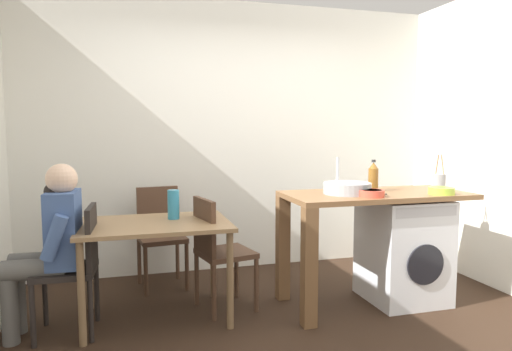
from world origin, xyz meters
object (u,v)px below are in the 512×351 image
(chair_spare_by_wall, at_px, (160,230))
(utensil_crock, at_px, (439,181))
(chair_opposite, at_px, (217,247))
(bottle_tall_green, at_px, (373,177))
(dining_table, at_px, (155,235))
(mixing_bowl, at_px, (371,193))
(seated_person, at_px, (51,240))
(chair_person_seat, at_px, (77,262))
(vase, at_px, (173,204))
(colander, at_px, (442,190))
(washing_machine, at_px, (403,249))

(chair_spare_by_wall, distance_m, utensil_crock, 2.51)
(chair_opposite, height_order, bottle_tall_green, bottle_tall_green)
(chair_opposite, xyz_separation_m, chair_spare_by_wall, (-0.39, 0.74, 0.00))
(dining_table, relative_size, mixing_bowl, 5.61)
(seated_person, height_order, utensil_crock, utensil_crock)
(chair_person_seat, height_order, vase, vase)
(chair_spare_by_wall, xyz_separation_m, colander, (2.12, -1.16, 0.44))
(washing_machine, bearing_deg, seated_person, 178.53)
(washing_machine, distance_m, vase, 1.93)
(washing_machine, bearing_deg, mixing_bowl, -154.92)
(washing_machine, bearing_deg, chair_opposite, 172.63)
(washing_machine, bearing_deg, utensil_crock, 8.10)
(chair_opposite, distance_m, vase, 0.48)
(chair_spare_by_wall, bearing_deg, vase, 87.94)
(colander, bearing_deg, chair_person_seat, 174.21)
(chair_spare_by_wall, bearing_deg, chair_opposite, 110.50)
(dining_table, xyz_separation_m, bottle_tall_green, (1.78, -0.07, 0.39))
(mixing_bowl, relative_size, utensil_crock, 0.65)
(vase, bearing_deg, chair_opposite, -11.40)
(chair_opposite, bearing_deg, bottle_tall_green, 72.92)
(seated_person, relative_size, vase, 5.31)
(chair_opposite, distance_m, colander, 1.83)
(chair_spare_by_wall, distance_m, colander, 2.45)
(colander, distance_m, vase, 2.11)
(washing_machine, bearing_deg, dining_table, 175.32)
(chair_opposite, bearing_deg, utensil_crock, 73.21)
(chair_opposite, relative_size, bottle_tall_green, 3.44)
(washing_machine, distance_m, mixing_bowl, 0.70)
(bottle_tall_green, bearing_deg, chair_opposite, 175.31)
(chair_person_seat, bearing_deg, dining_table, -76.07)
(chair_opposite, distance_m, utensil_crock, 1.97)
(chair_spare_by_wall, bearing_deg, mixing_bowl, 135.87)
(seated_person, bearing_deg, chair_spare_by_wall, -39.40)
(mixing_bowl, bearing_deg, utensil_crock, 17.56)
(seated_person, relative_size, mixing_bowl, 6.12)
(dining_table, bearing_deg, chair_opposite, 4.08)
(dining_table, distance_m, colander, 2.26)
(mixing_bowl, bearing_deg, vase, 162.25)
(chair_opposite, xyz_separation_m, vase, (-0.33, 0.07, 0.35))
(dining_table, relative_size, utensil_crock, 3.67)
(washing_machine, distance_m, colander, 0.59)
(colander, bearing_deg, chair_opposite, 166.44)
(chair_opposite, bearing_deg, chair_spare_by_wall, -164.81)
(bottle_tall_green, relative_size, vase, 1.16)
(chair_opposite, height_order, seated_person, seated_person)
(seated_person, relative_size, utensil_crock, 4.01)
(colander, bearing_deg, mixing_bowl, 178.12)
(dining_table, height_order, washing_machine, washing_machine)
(utensil_crock, height_order, colander, utensil_crock)
(chair_spare_by_wall, relative_size, colander, 4.50)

